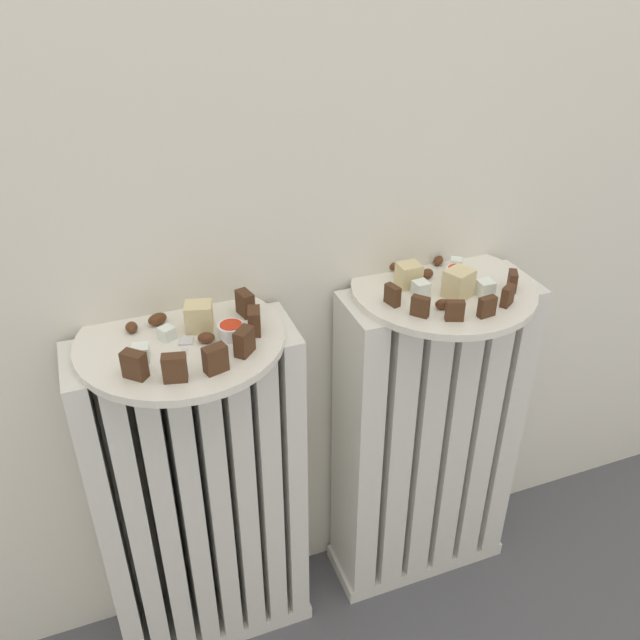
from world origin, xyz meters
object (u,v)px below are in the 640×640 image
jam_bowl_left (231,330)px  jam_bowl_right (457,274)px  radiator_left (202,502)px  plate_right (443,289)px  plate_left (181,339)px  fork (184,350)px  radiator_right (426,442)px

jam_bowl_left → jam_bowl_right: bearing=4.9°
radiator_left → jam_bowl_right: size_ratio=16.84×
plate_right → jam_bowl_left: size_ratio=7.83×
plate_left → fork: size_ratio=3.41×
radiator_right → radiator_left: bearing=180.0°
plate_left → plate_right: size_ratio=1.00×
jam_bowl_right → radiator_right: bearing=-170.7°
plate_right → jam_bowl_left: bearing=-175.4°
radiator_left → plate_left: size_ratio=2.13×
fork → jam_bowl_right: bearing=5.7°
radiator_left → jam_bowl_left: size_ratio=16.69×
radiator_left → jam_bowl_left: bearing=-22.8°
fork → jam_bowl_left: bearing=10.3°
radiator_right → plate_left: bearing=180.0°
radiator_right → jam_bowl_right: 0.35m
plate_right → fork: bearing=-174.5°
radiator_left → plate_right: plate_right is taller
radiator_left → plate_right: 0.55m
radiator_left → jam_bowl_left: (0.07, -0.03, 0.35)m
plate_left → jam_bowl_left: (0.07, -0.03, 0.02)m
radiator_left → fork: bearing=-92.7°
plate_right → jam_bowl_right: jam_bowl_right is taller
plate_left → plate_right: (0.43, 0.00, 0.00)m
radiator_right → plate_right: size_ratio=2.13×
radiator_left → plate_right: (0.43, 0.00, 0.33)m
jam_bowl_right → fork: (-0.46, -0.05, -0.01)m
radiator_right → plate_right: bearing=0.0°
radiator_left → plate_left: plate_left is taller
radiator_right → plate_right: 0.33m
radiator_left → plate_left: 0.33m
plate_right → jam_bowl_right: size_ratio=7.90×
jam_bowl_left → jam_bowl_right: jam_bowl_right is taller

